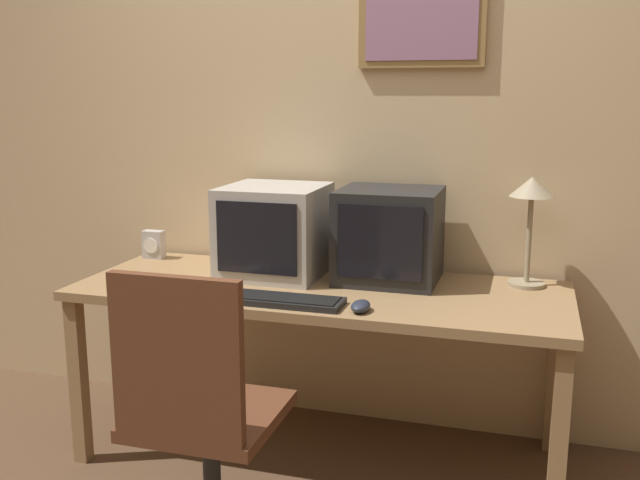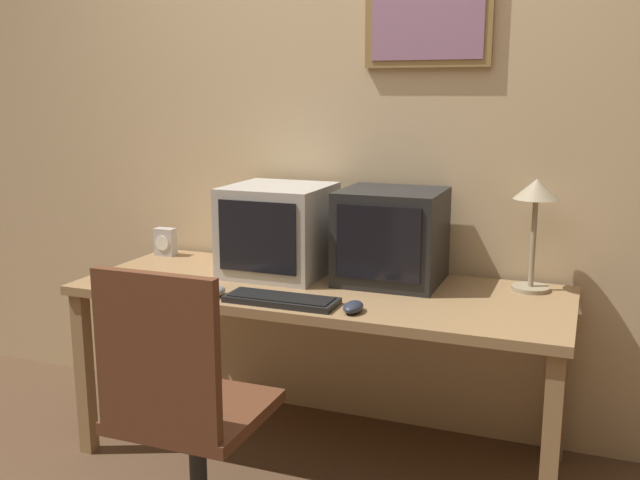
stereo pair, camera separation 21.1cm
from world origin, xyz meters
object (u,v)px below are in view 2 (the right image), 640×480
object	(u,v)px
mouse_far_corner	(214,292)
desk_clock	(165,242)
keyboard_main	(281,300)
mouse_near_keyboard	(353,307)
monitor_left	(279,230)
desk_lamp	(536,204)
office_chair	(186,434)
monitor_right	(391,236)

from	to	relation	value
mouse_far_corner	desk_clock	xyz separation A→B (m)	(-0.55, 0.52, 0.05)
keyboard_main	mouse_near_keyboard	size ratio (longest dim) A/B	3.77
mouse_far_corner	monitor_left	bearing A→B (deg)	78.82
desk_lamp	office_chair	bearing A→B (deg)	-132.54
desk_lamp	office_chair	xyz separation A→B (m)	(-0.92, -1.00, -0.62)
office_chair	keyboard_main	bearing A→B (deg)	78.81
monitor_right	keyboard_main	world-z (taller)	monitor_right
monitor_left	office_chair	world-z (taller)	monitor_left
keyboard_main	mouse_far_corner	size ratio (longest dim) A/B	3.63
monitor_left	desk_clock	size ratio (longest dim) A/B	3.24
monitor_right	mouse_far_corner	bearing A→B (deg)	-141.31
monitor_left	keyboard_main	distance (m)	0.46
monitor_right	mouse_far_corner	world-z (taller)	monitor_right
mouse_far_corner	office_chair	size ratio (longest dim) A/B	0.12
mouse_far_corner	keyboard_main	bearing A→B (deg)	2.90
mouse_near_keyboard	mouse_far_corner	xyz separation A→B (m)	(-0.54, -0.00, -0.00)
mouse_near_keyboard	mouse_far_corner	world-z (taller)	mouse_near_keyboard
desk_clock	office_chair	world-z (taller)	office_chair
desk_lamp	desk_clock	bearing A→B (deg)	179.73
mouse_far_corner	desk_clock	bearing A→B (deg)	136.67
monitor_left	mouse_near_keyboard	bearing A→B (deg)	-41.07
monitor_right	mouse_near_keyboard	xyz separation A→B (m)	(-0.01, -0.44, -0.17)
monitor_left	desk_lamp	world-z (taller)	desk_lamp
monitor_left	desk_lamp	distance (m)	1.02
monitor_left	desk_clock	distance (m)	0.65
keyboard_main	desk_lamp	xyz separation A→B (m)	(0.82, 0.50, 0.32)
office_chair	desk_clock	bearing A→B (deg)	125.32
desk_clock	office_chair	xyz separation A→B (m)	(0.72, -1.01, -0.35)
mouse_near_keyboard	office_chair	world-z (taller)	office_chair
desk_clock	monitor_right	bearing A→B (deg)	-4.01
monitor_right	office_chair	size ratio (longest dim) A/B	0.41
monitor_left	desk_lamp	xyz separation A→B (m)	(1.01, 0.11, 0.15)
keyboard_main	mouse_far_corner	bearing A→B (deg)	-177.10
monitor_right	desk_lamp	xyz separation A→B (m)	(0.53, 0.07, 0.15)
monitor_left	monitor_right	size ratio (longest dim) A/B	1.04
monitor_right	office_chair	world-z (taller)	monitor_right
desk_lamp	office_chair	world-z (taller)	desk_lamp
desk_lamp	keyboard_main	bearing A→B (deg)	-148.76
keyboard_main	desk_lamp	bearing A→B (deg)	31.24
monitor_right	mouse_near_keyboard	size ratio (longest dim) A/B	3.62
monitor_right	desk_clock	size ratio (longest dim) A/B	3.11
desk_clock	desk_lamp	xyz separation A→B (m)	(1.63, -0.01, 0.27)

